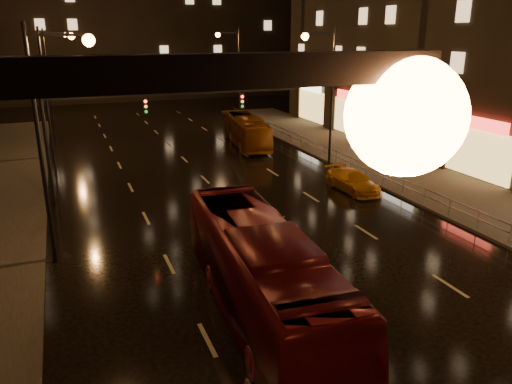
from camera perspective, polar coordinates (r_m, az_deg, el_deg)
ground at (r=32.37m, az=-4.88°, el=0.51°), size 140.00×140.00×0.00m
sidewalk_right at (r=34.49m, az=19.72°, el=0.72°), size 7.00×70.00×0.15m
traffic_signal at (r=30.29m, az=-14.42°, el=8.03°), size 15.31×0.32×6.20m
railing_right at (r=34.59m, az=12.49°, el=2.83°), size 0.05×56.00×1.00m
bus_red at (r=17.49m, az=0.62°, el=-9.16°), size 3.64×12.20×3.35m
bus_curb at (r=44.04m, az=-1.08°, el=7.01°), size 3.47×9.73×2.65m
taxi_near at (r=25.19m, az=1.40°, el=-3.13°), size 1.53×3.57×1.20m
taxi_far at (r=32.00m, az=10.99°, el=1.23°), size 1.97×4.49×1.28m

